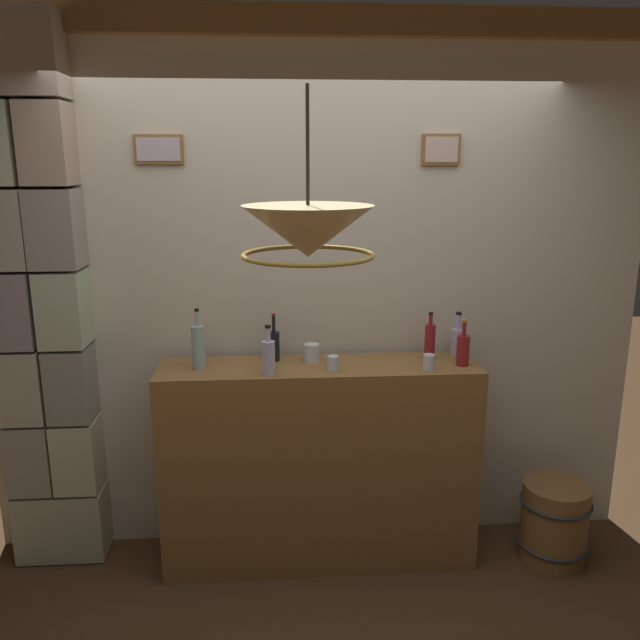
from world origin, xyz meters
TOP-DOWN VIEW (x-y plane):
  - panelled_rear_partition at (-0.00, 1.10)m, footprint 3.54×0.15m
  - stone_pillar at (-1.39, 0.97)m, footprint 0.46×0.29m
  - bar_shelf_unit at (0.00, 0.83)m, footprint 1.64×0.39m
  - liquor_bottle_vermouth at (-0.23, 0.93)m, footprint 0.06×0.06m
  - liquor_bottle_vodka at (-0.26, 0.70)m, footprint 0.06×0.06m
  - liquor_bottle_rye at (0.59, 0.90)m, footprint 0.06×0.06m
  - liquor_bottle_rum at (-0.60, 0.82)m, footprint 0.06×0.06m
  - liquor_bottle_sherry at (0.74, 0.94)m, footprint 0.07×0.07m
  - liquor_bottle_brandy at (0.73, 0.78)m, footprint 0.07×0.07m
  - glass_tumbler_rocks at (-0.03, 0.89)m, footprint 0.08×0.08m
  - glass_tumbler_highball at (0.54, 0.72)m, footprint 0.06×0.06m
  - glass_tumbler_shot at (0.06, 0.74)m, footprint 0.06×0.06m
  - pendant_lamp at (-0.11, -0.17)m, footprint 0.44×0.44m
  - wooden_barrel at (1.26, 0.72)m, footprint 0.38×0.38m

SIDE VIEW (x-z plane):
  - wooden_barrel at x=1.26m, z-range 0.00..0.44m
  - bar_shelf_unit at x=0.00m, z-range 0.00..1.10m
  - glass_tumbler_shot at x=0.06m, z-range 1.10..1.17m
  - glass_tumbler_highball at x=0.54m, z-range 1.10..1.18m
  - glass_tumbler_rocks at x=-0.03m, z-range 1.10..1.19m
  - liquor_bottle_vermouth at x=-0.23m, z-range 1.06..1.31m
  - liquor_bottle_sherry at x=0.74m, z-range 1.07..1.30m
  - liquor_bottle_brandy at x=0.73m, z-range 1.07..1.31m
  - liquor_bottle_vodka at x=-0.26m, z-range 1.07..1.32m
  - liquor_bottle_rye at x=0.59m, z-range 1.07..1.32m
  - liquor_bottle_rum at x=-0.60m, z-range 1.06..1.37m
  - stone_pillar at x=-1.39m, z-range 0.00..2.77m
  - panelled_rear_partition at x=0.00m, z-range 0.08..2.92m
  - pendant_lamp at x=-0.11m, z-range 1.61..2.16m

